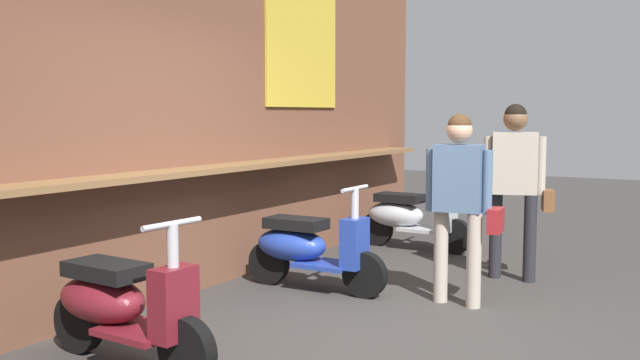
% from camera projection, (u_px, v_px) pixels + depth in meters
% --- Properties ---
extents(ground_plane, '(28.29, 28.29, 0.00)m').
position_uv_depth(ground_plane, '(356.00, 342.00, 4.94)').
color(ground_plane, '#383533').
extents(market_stall_facade, '(10.10, 0.61, 3.87)m').
position_uv_depth(market_stall_facade, '(141.00, 73.00, 5.79)').
color(market_stall_facade, brown).
rests_on(market_stall_facade, ground_plane).
extents(scooter_maroon, '(0.47, 1.40, 0.97)m').
position_uv_depth(scooter_maroon, '(120.00, 305.00, 4.46)').
color(scooter_maroon, maroon).
rests_on(scooter_maroon, ground_plane).
extents(scooter_blue, '(0.46, 1.40, 0.97)m').
position_uv_depth(scooter_blue, '(307.00, 247.00, 6.39)').
color(scooter_blue, '#233D9E').
rests_on(scooter_blue, ground_plane).
extents(scooter_silver, '(0.46, 1.40, 0.97)m').
position_uv_depth(scooter_silver, '(408.00, 216.00, 8.32)').
color(scooter_silver, '#B2B5BA').
rests_on(scooter_silver, ground_plane).
extents(shopper_with_handbag, '(0.43, 0.66, 1.69)m').
position_uv_depth(shopper_with_handbag, '(516.00, 173.00, 6.70)').
color(shopper_with_handbag, '#232328').
rests_on(shopper_with_handbag, ground_plane).
extents(shopper_browsing, '(0.31, 0.64, 1.60)m').
position_uv_depth(shopper_browsing, '(460.00, 191.00, 5.82)').
color(shopper_browsing, '#ADA393').
rests_on(shopper_browsing, ground_plane).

